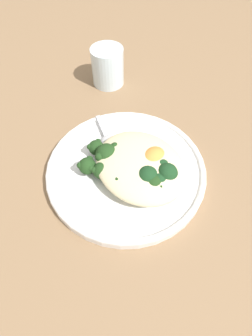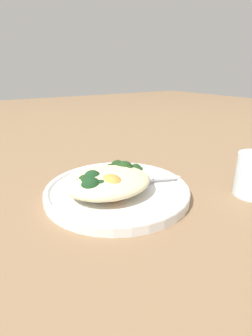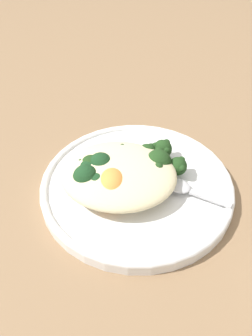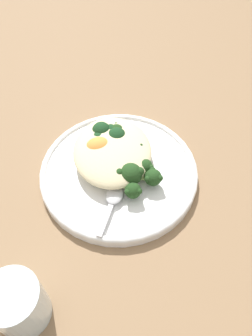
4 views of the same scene
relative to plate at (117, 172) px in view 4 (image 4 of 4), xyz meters
name	(u,v)px [view 4 (image 4 of 4)]	position (x,y,z in m)	size (l,w,h in m)	color
ground_plane	(118,169)	(-0.02, 0.00, -0.01)	(4.00, 4.00, 0.00)	#846647
plate	(117,172)	(0.00, 0.00, 0.00)	(0.29, 0.29, 0.02)	white
quinoa_mound	(112,151)	(-0.03, -0.01, 0.03)	(0.17, 0.15, 0.04)	beige
broccoli_stalk_0	(125,183)	(0.04, 0.01, 0.02)	(0.09, 0.07, 0.03)	#9EBC66
broccoli_stalk_1	(127,173)	(0.03, 0.02, 0.03)	(0.07, 0.08, 0.04)	#9EBC66
broccoli_stalk_2	(145,176)	(0.03, 0.05, 0.02)	(0.06, 0.10, 0.03)	#9EBC66
broccoli_stalk_3	(136,167)	(0.01, 0.03, 0.02)	(0.04, 0.10, 0.03)	#9EBC66
broccoli_stalk_4	(130,155)	(-0.02, 0.03, 0.03)	(0.06, 0.08, 0.03)	#9EBC66
broccoli_stalk_5	(133,154)	(-0.02, 0.03, 0.02)	(0.06, 0.08, 0.03)	#9EBC66
broccoli_stalk_6	(122,144)	(-0.05, 0.01, 0.02)	(0.12, 0.08, 0.03)	#9EBC66
broccoli_stalk_7	(116,143)	(-0.05, 0.00, 0.03)	(0.13, 0.06, 0.04)	#9EBC66
sweet_potato_chunk_0	(99,148)	(-0.03, -0.03, 0.03)	(0.05, 0.04, 0.04)	orange
sweet_potato_chunk_1	(91,150)	(-0.03, -0.05, 0.03)	(0.05, 0.04, 0.03)	orange
kale_tuft	(107,137)	(-0.06, -0.02, 0.03)	(0.06, 0.07, 0.04)	#193D1E
spoon	(113,199)	(0.07, -0.01, 0.01)	(0.10, 0.05, 0.01)	#B7B7BC
water_glass	(18,304)	(0.23, -0.15, 0.03)	(0.08, 0.08, 0.09)	silver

